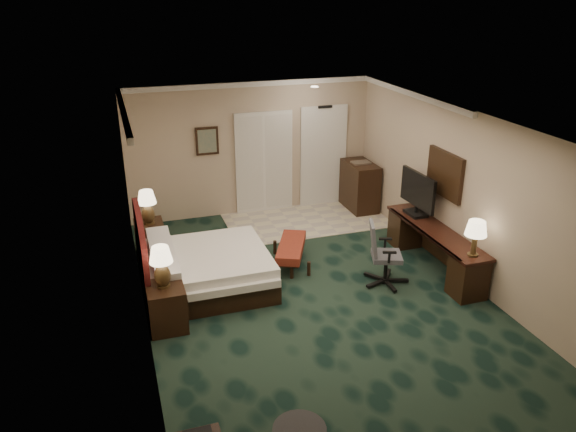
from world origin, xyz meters
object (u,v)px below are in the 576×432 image
object	(u,v)px
nightstand_near	(167,307)
minibar	(360,186)
bed	(209,270)
lamp_near	(162,267)
tv	(417,194)
lamp_far	(147,207)
desk_chair	(387,254)
nightstand_far	(150,239)
bed_bench	(291,254)
desk	(434,249)

from	to	relation	value
nightstand_near	minibar	size ratio (longest dim) A/B	0.63
bed	nightstand_near	size ratio (longest dim) A/B	2.94
lamp_near	tv	world-z (taller)	tv
nightstand_near	lamp_near	world-z (taller)	lamp_near
lamp_far	desk_chair	bearing A→B (deg)	-31.88
nightstand_near	nightstand_far	distance (m)	2.39
bed_bench	tv	distance (m)	2.41
desk_chair	tv	bearing A→B (deg)	61.32
lamp_near	lamp_far	distance (m)	2.32
bed_bench	tv	bearing A→B (deg)	20.18
bed	nightstand_near	bearing A→B (deg)	-129.04
bed	lamp_far	distance (m)	1.72
nightstand_near	bed_bench	size ratio (longest dim) A/B	0.55
bed	bed_bench	xyz separation A→B (m)	(1.48, 0.34, -0.10)
nightstand_far	desk	size ratio (longest dim) A/B	0.25
lamp_near	desk_chair	bearing A→B (deg)	2.81
nightstand_near	desk_chair	distance (m)	3.47
desk_chair	bed	bearing A→B (deg)	-175.56
lamp_far	minibar	bearing A→B (deg)	12.02
desk_chair	nightstand_far	bearing A→B (deg)	167.27
lamp_far	desk	world-z (taller)	lamp_far
nightstand_near	nightstand_far	world-z (taller)	nightstand_near
nightstand_near	lamp_far	xyz separation A→B (m)	(-0.00, 2.35, 0.60)
nightstand_near	desk_chair	bearing A→B (deg)	3.24
bed	minibar	world-z (taller)	minibar
bed	desk	distance (m)	3.73
lamp_far	lamp_near	bearing A→B (deg)	-90.32
bed_bench	tv	xyz separation A→B (m)	(2.23, -0.18, 0.89)
nightstand_far	lamp_near	bearing A→B (deg)	-90.12
bed	bed_bench	size ratio (longest dim) A/B	1.62
tv	desk_chair	bearing A→B (deg)	-140.29
lamp_far	minibar	world-z (taller)	lamp_far
lamp_near	lamp_far	world-z (taller)	lamp_near
desk_chair	minibar	xyz separation A→B (m)	(0.96, 3.09, -0.02)
nightstand_near	tv	size ratio (longest dim) A/B	0.64
nightstand_far	lamp_far	world-z (taller)	lamp_far
desk	tv	world-z (taller)	tv
nightstand_near	desk_chair	world-z (taller)	desk_chair
tv	lamp_near	bearing A→B (deg)	-168.56
bed_bench	minibar	world-z (taller)	minibar
nightstand_near	bed_bench	world-z (taller)	nightstand_near
tv	nightstand_near	bearing A→B (deg)	-168.21
bed_bench	tv	size ratio (longest dim) A/B	1.17
lamp_far	tv	world-z (taller)	tv
nightstand_far	lamp_near	distance (m)	2.45
bed	tv	world-z (taller)	tv
nightstand_near	nightstand_far	bearing A→B (deg)	90.20
lamp_far	bed_bench	size ratio (longest dim) A/B	0.53
bed	desk_chair	size ratio (longest dim) A/B	1.79
nightstand_far	lamp_far	size ratio (longest dim) A/B	1.01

